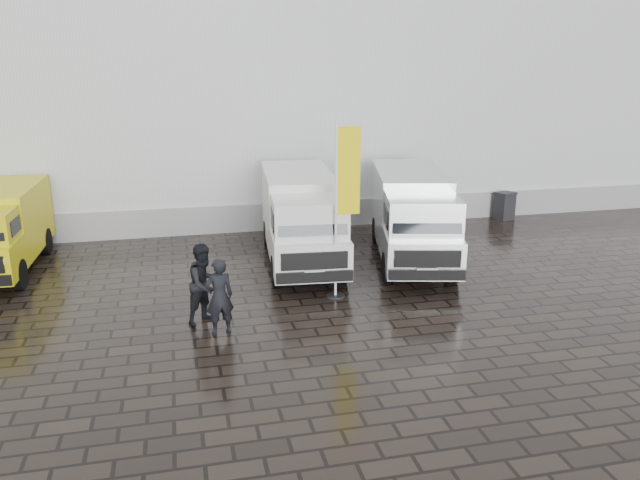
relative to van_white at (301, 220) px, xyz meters
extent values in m
plane|color=black|center=(0.26, -4.00, -1.36)|extent=(120.00, 120.00, 0.00)
cube|color=silver|center=(2.26, 12.00, 4.64)|extent=(44.00, 16.00, 12.00)
cube|color=gray|center=(2.26, 3.95, -0.86)|extent=(44.00, 0.15, 1.00)
cylinder|color=black|center=(0.31, -3.09, -1.34)|extent=(0.50, 0.50, 0.04)
cylinder|color=white|center=(0.31, -3.09, 1.00)|extent=(0.07, 0.07, 4.71)
cube|color=#FFEA0D|center=(0.64, -3.09, 2.04)|extent=(0.60, 0.03, 2.26)
cube|color=black|center=(8.86, 3.44, -0.81)|extent=(0.81, 0.81, 1.09)
imported|color=black|center=(-2.87, -4.75, -0.44)|extent=(0.75, 0.57, 1.83)
imported|color=black|center=(-3.16, -3.99, -0.37)|extent=(1.22, 1.18, 1.97)
camera|label=1|loc=(-3.61, -18.24, 4.85)|focal=35.00mm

